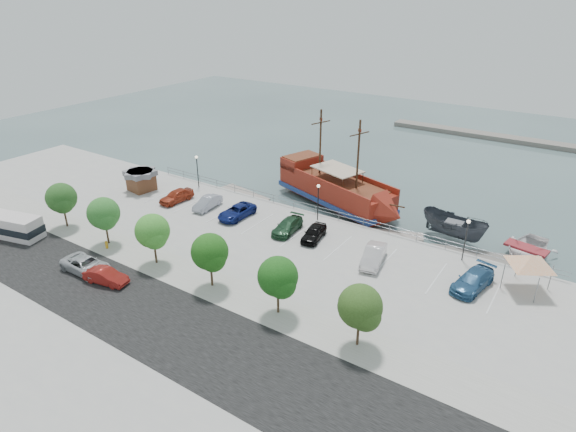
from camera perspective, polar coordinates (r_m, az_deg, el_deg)
The scene contains 34 objects.
ground at distance 49.67m, azimuth -0.31°, elevation -4.23°, with size 160.00×160.00×0.00m, color #3B4E50.
land_slab at distance 37.18m, azimuth -19.48°, elevation -16.87°, with size 100.00×58.00×1.20m, color #9D9D9A.
street at distance 39.08m, azimuth -13.81°, elevation -12.49°, with size 100.00×8.00×0.04m, color black.
sidewalk at distance 42.44m, azimuth -7.93°, elevation -8.55°, with size 100.00×4.00×0.05m, color #98968D.
seawall_railing at distance 54.92m, azimuth 4.21°, elevation 0.52°, with size 50.00×0.06×1.00m.
far_shore at distance 95.07m, azimuth 24.12°, elevation 8.44°, with size 40.00×3.00×0.80m, color slate.
pirate_ship at distance 59.13m, azimuth 6.52°, elevation 2.78°, with size 19.19×10.63×11.90m.
patrol_boat at distance 54.04m, azimuth 19.02°, elevation -1.43°, with size 2.78×7.40×2.86m, color #3B3F48.
speedboat at distance 53.83m, azimuth 26.34°, elevation -3.78°, with size 4.85×6.79×1.41m, color silver.
dock_west at distance 63.00m, azimuth -5.21°, elevation 2.54°, with size 7.65×2.19×0.44m, color gray.
dock_mid at distance 53.69m, azimuth 12.34°, elevation -2.24°, with size 6.39×1.83×0.37m, color gray.
dock_east at distance 51.82m, azimuth 20.68°, elevation -4.41°, with size 7.62×2.18×0.44m, color slate.
shed at distance 64.49m, azimuth -17.02°, elevation 4.14°, with size 3.64×3.64×2.62m.
canopy_tent at distance 45.19m, azimuth 26.95°, elevation -4.17°, with size 5.59×5.59×3.84m.
street_van at distance 47.74m, azimuth -22.83°, elevation -5.38°, with size 2.37×5.14×1.43m, color #B7BABE.
street_sedan at distance 45.42m, azimuth -20.79°, elevation -6.69°, with size 1.43×4.09×1.35m, color maroon.
shuttle_bus at distance 57.71m, azimuth -29.97°, elevation -1.06°, with size 7.11×3.93×2.37m.
fire_hydrant at distance 51.27m, azimuth -20.71°, elevation -3.17°, with size 0.29×0.29×0.84m.
lamp_post_left at distance 63.16m, azimuth -10.72°, elevation 5.88°, with size 0.36×0.36×4.28m.
lamp_post_mid at distance 52.90m, azimuth 3.60°, elevation 2.40°, with size 0.36×0.36×4.28m.
lamp_post_right at distance 47.79m, azimuth 20.41°, elevation -1.87°, with size 0.36×0.36×4.28m.
tree_a at distance 56.43m, azimuth -25.24°, elevation 1.82°, with size 3.30×3.20×5.00m.
tree_b at distance 50.89m, azimuth -20.97°, elevation 0.16°, with size 3.30×3.20×5.00m.
tree_c at distance 45.76m, azimuth -15.70°, elevation -1.90°, with size 3.30×3.20×5.00m.
tree_d at distance 41.18m, azimuth -9.17°, elevation -4.41°, with size 3.30×3.20×5.00m.
tree_e at distance 37.36m, azimuth -1.09°, elevation -7.41°, with size 3.30×3.20×5.00m.
tree_f at distance 34.55m, azimuth 8.69°, elevation -10.80°, with size 3.30×3.20×5.00m.
parked_car_a at distance 59.94m, azimuth -13.08°, elevation 2.35°, with size 1.81×4.50×1.53m, color #9A3019.
parked_car_b at distance 57.43m, azimuth -9.52°, elevation 1.56°, with size 1.47×4.21×1.39m, color #979AA8.
parked_car_c at distance 54.66m, azimuth -6.08°, elevation 0.51°, with size 2.31×5.01×1.39m, color navy.
parked_car_d at distance 51.07m, azimuth -0.06°, elevation -1.21°, with size 1.91×4.71×1.37m, color #1E4429.
parked_car_e at distance 49.70m, azimuth 3.08°, elevation -2.00°, with size 1.70×4.22×1.44m, color black.
parked_car_f at distance 46.07m, azimuth 10.09°, elevation -4.63°, with size 1.68×4.82×1.59m, color silver.
parked_car_h at distance 44.73m, azimuth 21.06°, elevation -7.13°, with size 2.14×5.26×1.53m, color #29547D.
Camera 1 is at (24.08, -35.88, 23.50)m, focal length 30.00 mm.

